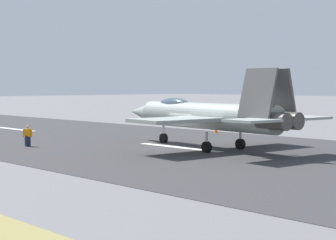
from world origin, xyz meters
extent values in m
plane|color=slate|center=(0.00, 0.00, 0.00)|extent=(400.00, 400.00, 0.00)
cube|color=#363537|center=(0.00, 0.00, 0.01)|extent=(240.00, 26.00, 0.02)
cube|color=white|center=(-0.11, 0.00, 0.02)|extent=(8.00, 0.70, 0.00)
cube|color=white|center=(24.39, 0.00, 0.02)|extent=(8.00, 0.70, 0.00)
cylinder|color=#949C96|center=(-1.98, -0.91, 2.34)|extent=(13.29, 3.20, 1.88)
cone|color=#949C96|center=(6.08, -1.73, 2.34)|extent=(3.18, 1.90, 1.60)
ellipsoid|color=#3F5160|center=(1.72, -1.29, 3.04)|extent=(3.69, 1.46, 1.10)
cylinder|color=#47423D|center=(-8.64, 0.32, 2.34)|extent=(2.30, 1.32, 1.10)
cylinder|color=#47423D|center=(-8.75, -0.77, 2.34)|extent=(2.30, 1.32, 1.10)
cube|color=#949C96|center=(-2.60, 2.89, 2.24)|extent=(3.94, 5.86, 0.24)
cube|color=#949C96|center=(-3.35, -4.50, 2.24)|extent=(3.94, 5.86, 0.24)
cube|color=#949C96|center=(-8.45, 2.16, 2.44)|extent=(2.67, 3.03, 0.16)
cube|color=#949C96|center=(-8.94, -2.61, 2.44)|extent=(2.67, 3.03, 0.16)
cube|color=#4E4E4E|center=(-7.59, 0.57, 4.04)|extent=(2.68, 1.21, 3.14)
cube|color=#4E4E4E|center=(-7.78, -1.22, 4.04)|extent=(2.68, 1.21, 3.14)
cylinder|color=silver|center=(3.06, -1.42, 0.70)|extent=(0.18, 0.18, 1.40)
cylinder|color=black|center=(3.06, -1.42, 0.38)|extent=(0.79, 0.38, 0.76)
cylinder|color=silver|center=(-3.61, 0.87, 0.70)|extent=(0.18, 0.18, 1.40)
cylinder|color=black|center=(-3.61, 0.87, 0.38)|extent=(0.79, 0.38, 0.76)
cylinder|color=silver|center=(-3.93, -2.32, 0.70)|extent=(0.18, 0.18, 1.40)
cylinder|color=black|center=(-3.93, -2.32, 0.38)|extent=(0.79, 0.38, 0.76)
cube|color=#1E2338|center=(8.12, 7.65, 0.42)|extent=(0.24, 0.36, 0.83)
cube|color=orange|center=(8.12, 7.65, 1.03)|extent=(0.51, 0.51, 0.57)
sphere|color=tan|center=(8.12, 7.65, 1.47)|extent=(0.22, 0.22, 0.22)
cylinder|color=orange|center=(8.33, 7.86, 1.00)|extent=(0.10, 0.10, 0.53)
cylinder|color=orange|center=(7.90, 7.44, 1.00)|extent=(0.10, 0.10, 0.53)
cone|color=orange|center=(6.57, -11.58, 0.28)|extent=(0.44, 0.44, 0.55)
camera|label=1|loc=(-29.18, 28.90, 4.49)|focal=60.44mm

